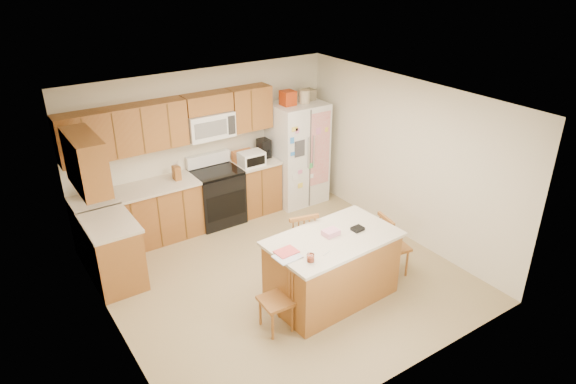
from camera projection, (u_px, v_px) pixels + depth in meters
ground at (281, 275)px, 7.22m from camera, size 4.50×4.50×0.00m
room_shell at (281, 182)px, 6.59m from camera, size 4.60×4.60×2.52m
cabinetry at (161, 188)px, 7.67m from camera, size 3.36×1.56×2.15m
stove at (217, 195)px, 8.46m from camera, size 0.76×0.65×1.13m
refrigerator at (297, 152)px, 9.01m from camera, size 0.90×0.79×2.04m
island at (332, 267)px, 6.58m from camera, size 1.74×1.05×1.00m
windsor_chair_left at (278, 300)px, 6.06m from camera, size 0.38×0.39×0.87m
windsor_chair_back at (300, 245)px, 7.05m from camera, size 0.52×0.50×1.00m
windsor_chair_right at (392, 246)px, 7.10m from camera, size 0.44×0.46×0.92m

